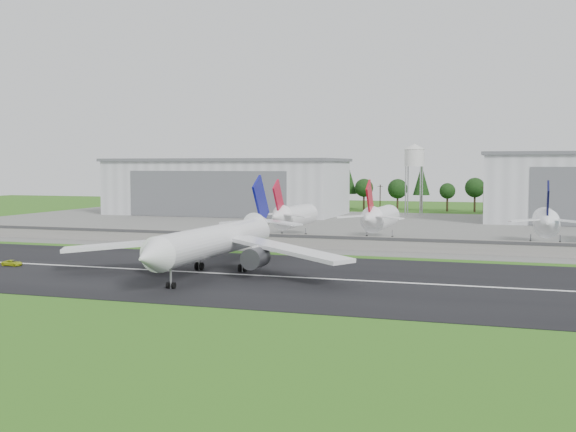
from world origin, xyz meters
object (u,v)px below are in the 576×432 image
(parked_jet_navy, at_px, (546,222))
(parked_jet_red_a, at_px, (292,216))
(parked_jet_red_b, at_px, (379,218))
(main_airliner, at_px, (213,248))
(ground_vehicle, at_px, (12,263))

(parked_jet_navy, bearing_deg, parked_jet_red_a, -179.99)
(parked_jet_red_a, relative_size, parked_jet_red_b, 1.00)
(main_airliner, xyz_separation_m, parked_jet_red_a, (-6.19, 67.02, 1.41))
(ground_vehicle, relative_size, parked_jet_red_a, 0.14)
(ground_vehicle, bearing_deg, parked_jet_red_a, -27.35)
(parked_jet_red_b, height_order, parked_jet_navy, parked_jet_navy)
(parked_jet_red_b, bearing_deg, parked_jet_red_a, -179.99)
(main_airliner, height_order, ground_vehicle, main_airliner)
(ground_vehicle, height_order, parked_jet_red_b, parked_jet_red_b)
(parked_jet_navy, bearing_deg, main_airliner, -131.95)
(ground_vehicle, bearing_deg, main_airliner, -85.40)
(parked_jet_red_a, bearing_deg, parked_jet_red_b, 0.01)
(main_airliner, relative_size, parked_jet_navy, 1.89)
(ground_vehicle, bearing_deg, parked_jet_red_b, -40.74)
(parked_jet_red_a, relative_size, parked_jet_navy, 1.00)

